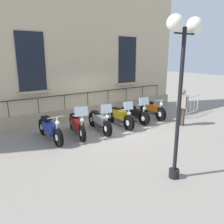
{
  "coord_description": "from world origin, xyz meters",
  "views": [
    {
      "loc": [
        8.0,
        -5.55,
        3.26
      ],
      "look_at": [
        0.11,
        0.0,
        0.8
      ],
      "focal_mm": 36.28,
      "sensor_mm": 36.0,
      "label": 1
    }
  ],
  "objects_px": {
    "motorcycle_red": "(77,125)",
    "motorcycle_silver": "(100,121)",
    "motorcycle_yellow": "(120,117)",
    "motorcycle_black": "(135,114)",
    "pedestrian_standing": "(182,105)",
    "motorcycle_blue": "(50,130)",
    "crowd_barrier": "(189,106)",
    "lamppost": "(182,62)",
    "motorcycle_orange": "(153,110)"
  },
  "relations": [
    {
      "from": "motorcycle_red",
      "to": "motorcycle_silver",
      "type": "relative_size",
      "value": 0.99
    },
    {
      "from": "motorcycle_silver",
      "to": "motorcycle_yellow",
      "type": "height_order",
      "value": "motorcycle_silver"
    },
    {
      "from": "motorcycle_black",
      "to": "pedestrian_standing",
      "type": "height_order",
      "value": "pedestrian_standing"
    },
    {
      "from": "motorcycle_blue",
      "to": "crowd_barrier",
      "type": "xyz_separation_m",
      "value": [
        0.82,
        7.45,
        0.13
      ]
    },
    {
      "from": "motorcycle_red",
      "to": "motorcycle_black",
      "type": "height_order",
      "value": "motorcycle_red"
    },
    {
      "from": "motorcycle_black",
      "to": "motorcycle_red",
      "type": "bearing_deg",
      "value": -88.21
    },
    {
      "from": "crowd_barrier",
      "to": "pedestrian_standing",
      "type": "relative_size",
      "value": 1.2
    },
    {
      "from": "motorcycle_blue",
      "to": "motorcycle_yellow",
      "type": "relative_size",
      "value": 1.03
    },
    {
      "from": "motorcycle_yellow",
      "to": "motorcycle_black",
      "type": "relative_size",
      "value": 1.06
    },
    {
      "from": "crowd_barrier",
      "to": "pedestrian_standing",
      "type": "distance_m",
      "value": 1.98
    },
    {
      "from": "lamppost",
      "to": "crowd_barrier",
      "type": "height_order",
      "value": "lamppost"
    },
    {
      "from": "motorcycle_blue",
      "to": "motorcycle_silver",
      "type": "distance_m",
      "value": 2.17
    },
    {
      "from": "motorcycle_yellow",
      "to": "lamppost",
      "type": "xyz_separation_m",
      "value": [
        4.48,
        -1.53,
        2.64
      ]
    },
    {
      "from": "motorcycle_yellow",
      "to": "motorcycle_silver",
      "type": "bearing_deg",
      "value": -88.32
    },
    {
      "from": "motorcycle_red",
      "to": "lamppost",
      "type": "xyz_separation_m",
      "value": [
        4.52,
        0.64,
        2.65
      ]
    },
    {
      "from": "motorcycle_orange",
      "to": "lamppost",
      "type": "height_order",
      "value": "lamppost"
    },
    {
      "from": "motorcycle_black",
      "to": "crowd_barrier",
      "type": "bearing_deg",
      "value": 75.23
    },
    {
      "from": "motorcycle_silver",
      "to": "crowd_barrier",
      "type": "relative_size",
      "value": 1.06
    },
    {
      "from": "motorcycle_red",
      "to": "motorcycle_yellow",
      "type": "relative_size",
      "value": 1.0
    },
    {
      "from": "motorcycle_orange",
      "to": "motorcycle_black",
      "type": "bearing_deg",
      "value": -89.36
    },
    {
      "from": "motorcycle_blue",
      "to": "motorcycle_silver",
      "type": "xyz_separation_m",
      "value": [
        0.17,
        2.16,
        0.0
      ]
    },
    {
      "from": "pedestrian_standing",
      "to": "motorcycle_orange",
      "type": "bearing_deg",
      "value": -174.6
    },
    {
      "from": "motorcycle_silver",
      "to": "motorcycle_orange",
      "type": "bearing_deg",
      "value": 93.12
    },
    {
      "from": "motorcycle_blue",
      "to": "motorcycle_black",
      "type": "bearing_deg",
      "value": 90.01
    },
    {
      "from": "motorcycle_blue",
      "to": "motorcycle_yellow",
      "type": "distance_m",
      "value": 3.29
    },
    {
      "from": "motorcycle_yellow",
      "to": "pedestrian_standing",
      "type": "relative_size",
      "value": 1.25
    },
    {
      "from": "motorcycle_orange",
      "to": "pedestrian_standing",
      "type": "relative_size",
      "value": 1.18
    },
    {
      "from": "motorcycle_red",
      "to": "crowd_barrier",
      "type": "xyz_separation_m",
      "value": [
        0.73,
        6.34,
        0.12
      ]
    },
    {
      "from": "motorcycle_blue",
      "to": "crowd_barrier",
      "type": "height_order",
      "value": "motorcycle_blue"
    },
    {
      "from": "motorcycle_silver",
      "to": "lamppost",
      "type": "relative_size",
      "value": 0.53
    },
    {
      "from": "crowd_barrier",
      "to": "motorcycle_yellow",
      "type": "bearing_deg",
      "value": -99.36
    },
    {
      "from": "motorcycle_blue",
      "to": "lamppost",
      "type": "distance_m",
      "value": 5.62
    },
    {
      "from": "motorcycle_red",
      "to": "motorcycle_orange",
      "type": "relative_size",
      "value": 1.06
    },
    {
      "from": "motorcycle_blue",
      "to": "motorcycle_orange",
      "type": "relative_size",
      "value": 1.1
    },
    {
      "from": "lamppost",
      "to": "pedestrian_standing",
      "type": "xyz_separation_m",
      "value": [
        -2.92,
        3.97,
        -2.12
      ]
    },
    {
      "from": "motorcycle_red",
      "to": "crowd_barrier",
      "type": "relative_size",
      "value": 1.04
    },
    {
      "from": "motorcycle_blue",
      "to": "motorcycle_silver",
      "type": "height_order",
      "value": "motorcycle_silver"
    },
    {
      "from": "motorcycle_red",
      "to": "motorcycle_yellow",
      "type": "height_order",
      "value": "motorcycle_red"
    },
    {
      "from": "motorcycle_red",
      "to": "motorcycle_blue",
      "type": "bearing_deg",
      "value": -95.09
    },
    {
      "from": "motorcycle_red",
      "to": "pedestrian_standing",
      "type": "bearing_deg",
      "value": 70.78
    },
    {
      "from": "motorcycle_black",
      "to": "pedestrian_standing",
      "type": "distance_m",
      "value": 2.28
    },
    {
      "from": "pedestrian_standing",
      "to": "motorcycle_black",
      "type": "bearing_deg",
      "value": -140.57
    },
    {
      "from": "motorcycle_blue",
      "to": "motorcycle_yellow",
      "type": "bearing_deg",
      "value": 87.59
    },
    {
      "from": "crowd_barrier",
      "to": "motorcycle_orange",
      "type": "bearing_deg",
      "value": -113.96
    },
    {
      "from": "motorcycle_black",
      "to": "lamppost",
      "type": "bearing_deg",
      "value": -29.04
    },
    {
      "from": "motorcycle_silver",
      "to": "motorcycle_orange",
      "type": "xyz_separation_m",
      "value": [
        -0.19,
        3.4,
        0.0
      ]
    },
    {
      "from": "motorcycle_red",
      "to": "motorcycle_silver",
      "type": "xyz_separation_m",
      "value": [
        0.07,
        1.05,
        -0.01
      ]
    },
    {
      "from": "motorcycle_blue",
      "to": "crowd_barrier",
      "type": "distance_m",
      "value": 7.5
    },
    {
      "from": "motorcycle_red",
      "to": "lamppost",
      "type": "bearing_deg",
      "value": 8.06
    },
    {
      "from": "motorcycle_silver",
      "to": "motorcycle_black",
      "type": "bearing_deg",
      "value": 94.55
    }
  ]
}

